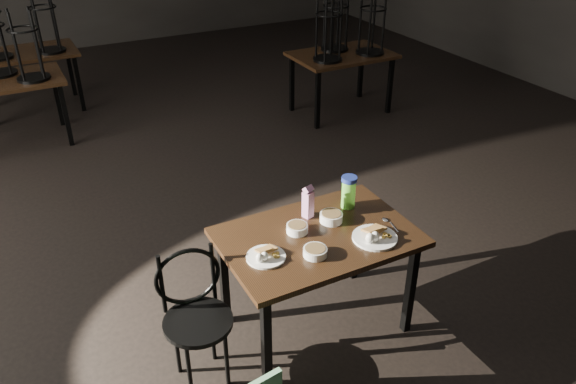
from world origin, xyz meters
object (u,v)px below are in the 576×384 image
water_bottle (349,192)px  bentwood_chair (194,308)px  juice_carton (308,202)px  main_table (318,245)px

water_bottle → bentwood_chair: water_bottle is taller
juice_carton → bentwood_chair: bearing=-165.8°
juice_carton → water_bottle: (0.30, -0.02, 0.01)m
bentwood_chair → juice_carton: bearing=19.4°
juice_carton → water_bottle: size_ratio=1.02×
main_table → bentwood_chair: bentwood_chair is taller
water_bottle → bentwood_chair: 1.25m
water_bottle → bentwood_chair: size_ratio=0.26×
main_table → juice_carton: juice_carton is taller
main_table → water_bottle: water_bottle is taller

